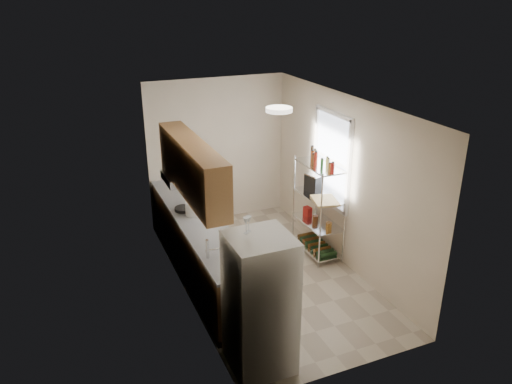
# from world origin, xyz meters

# --- Properties ---
(room) EXTENTS (2.52, 4.42, 2.62)m
(room) POSITION_xyz_m (0.00, 0.00, 1.30)
(room) COLOR #BAAD96
(room) RESTS_ON ground
(counter_run) EXTENTS (0.63, 3.51, 0.90)m
(counter_run) POSITION_xyz_m (-0.92, 0.44, 0.45)
(counter_run) COLOR #A17044
(counter_run) RESTS_ON ground
(upper_cabinets) EXTENTS (0.33, 2.20, 0.72)m
(upper_cabinets) POSITION_xyz_m (-1.05, 0.10, 1.81)
(upper_cabinets) COLOR #A17044
(upper_cabinets) RESTS_ON room
(range_hood) EXTENTS (0.50, 0.60, 0.12)m
(range_hood) POSITION_xyz_m (-1.00, 0.90, 1.39)
(range_hood) COLOR #B7BABC
(range_hood) RESTS_ON room
(window) EXTENTS (0.06, 1.00, 1.46)m
(window) POSITION_xyz_m (1.23, 0.35, 1.55)
(window) COLOR white
(window) RESTS_ON room
(bakers_rack) EXTENTS (0.45, 0.90, 1.73)m
(bakers_rack) POSITION_xyz_m (1.00, 0.30, 1.11)
(bakers_rack) COLOR silver
(bakers_rack) RESTS_ON ground
(ceiling_dome) EXTENTS (0.34, 0.34, 0.05)m
(ceiling_dome) POSITION_xyz_m (0.00, -0.30, 2.57)
(ceiling_dome) COLOR white
(ceiling_dome) RESTS_ON room
(refrigerator) EXTENTS (0.67, 0.67, 1.62)m
(refrigerator) POSITION_xyz_m (-0.87, -1.72, 0.81)
(refrigerator) COLOR silver
(refrigerator) RESTS_ON ground
(wine_glass_a) EXTENTS (0.06, 0.06, 0.18)m
(wine_glass_a) POSITION_xyz_m (-0.97, -1.58, 1.71)
(wine_glass_a) COLOR silver
(wine_glass_a) RESTS_ON refrigerator
(wine_glass_b) EXTENTS (0.06, 0.06, 0.17)m
(wine_glass_b) POSITION_xyz_m (-0.93, -1.55, 1.71)
(wine_glass_b) COLOR silver
(wine_glass_b) RESTS_ON refrigerator
(rice_cooker) EXTENTS (0.25, 0.25, 0.20)m
(rice_cooker) POSITION_xyz_m (-0.92, 0.60, 1.00)
(rice_cooker) COLOR silver
(rice_cooker) RESTS_ON counter_run
(frying_pan_large) EXTENTS (0.36, 0.36, 0.05)m
(frying_pan_large) POSITION_xyz_m (-1.02, 0.81, 0.92)
(frying_pan_large) COLOR black
(frying_pan_large) RESTS_ON counter_run
(frying_pan_small) EXTENTS (0.33, 0.33, 0.05)m
(frying_pan_small) POSITION_xyz_m (-0.86, 0.81, 0.93)
(frying_pan_small) COLOR black
(frying_pan_small) RESTS_ON counter_run
(cutting_board) EXTENTS (0.45, 0.52, 0.03)m
(cutting_board) POSITION_xyz_m (0.96, 0.05, 1.03)
(cutting_board) COLOR tan
(cutting_board) RESTS_ON bakers_rack
(espresso_machine) EXTENTS (0.23, 0.28, 0.29)m
(espresso_machine) POSITION_xyz_m (0.99, 0.48, 1.15)
(espresso_machine) COLOR black
(espresso_machine) RESTS_ON bakers_rack
(storage_bag) EXTENTS (0.11, 0.14, 0.15)m
(storage_bag) POSITION_xyz_m (0.96, 0.56, 0.64)
(storage_bag) COLOR maroon
(storage_bag) RESTS_ON bakers_rack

